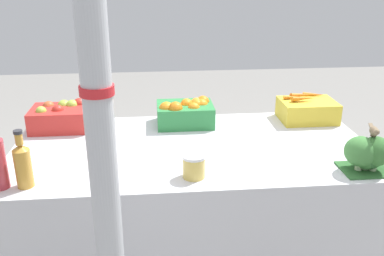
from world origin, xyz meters
TOP-DOWN VIEW (x-y plane):
  - market_table at (0.00, 0.00)m, footprint 1.86×0.96m
  - support_pole at (-0.36, -0.78)m, footprint 0.11×0.11m
  - apple_crate at (-0.72, 0.33)m, footprint 0.33×0.25m
  - orange_crate at (-0.01, 0.32)m, footprint 0.33×0.25m
  - carrot_crate at (0.73, 0.33)m, footprint 0.33×0.25m
  - broccoli_pile at (0.77, -0.36)m, footprint 0.22×0.18m
  - juice_bottle_amber at (-0.75, -0.36)m, footprint 0.07×0.07m
  - pickle_jar at (-0.02, -0.35)m, footprint 0.10×0.10m
  - sparrow_bird at (0.78, -0.36)m, footprint 0.05×0.13m

SIDE VIEW (x-z plane):
  - market_table at x=0.00m, z-range 0.00..0.81m
  - pickle_jar at x=-0.02m, z-range 0.81..0.92m
  - carrot_crate at x=0.73m, z-range 0.80..0.96m
  - apple_crate at x=-0.72m, z-range 0.81..0.96m
  - orange_crate at x=-0.01m, z-range 0.81..0.97m
  - broccoli_pile at x=0.77m, z-range 0.81..0.98m
  - juice_bottle_amber at x=-0.75m, z-range 0.79..1.05m
  - sparrow_bird at x=0.78m, z-range 0.98..1.04m
  - support_pole at x=-0.36m, z-range 0.00..2.55m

